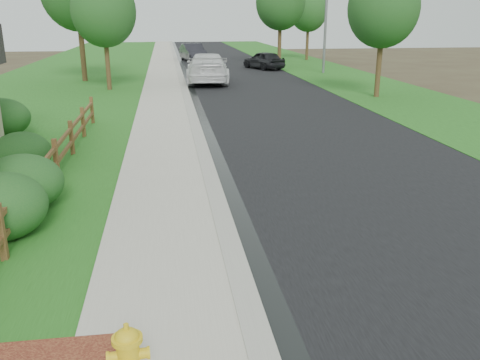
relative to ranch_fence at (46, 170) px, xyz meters
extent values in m
plane|color=#3C3021|center=(3.60, -6.40, -0.62)|extent=(120.00, 120.00, 0.00)
cube|color=black|center=(8.20, 28.60, -0.61)|extent=(8.00, 90.00, 0.02)
cube|color=gray|center=(4.00, 28.60, -0.56)|extent=(0.40, 90.00, 0.12)
cube|color=black|center=(4.35, 28.60, -0.60)|extent=(0.50, 90.00, 0.00)
cube|color=#ABA595|center=(2.70, 28.60, -0.57)|extent=(2.20, 90.00, 0.10)
cube|color=#1F5217|center=(0.80, 28.60, -0.59)|extent=(1.60, 90.00, 0.06)
cube|color=#1F5217|center=(-4.40, 28.60, -0.60)|extent=(9.00, 90.00, 0.04)
cube|color=#1F5217|center=(15.10, 28.60, -0.60)|extent=(6.00, 90.00, 0.04)
cube|color=#4F351A|center=(0.00, -3.60, -0.07)|extent=(0.12, 0.12, 1.10)
cube|color=#4F351A|center=(0.00, -1.20, -0.07)|extent=(0.12, 0.12, 1.10)
cube|color=#4F351A|center=(0.00, 1.20, -0.07)|extent=(0.12, 0.12, 1.10)
cube|color=#4F351A|center=(0.00, 3.60, -0.07)|extent=(0.12, 0.12, 1.10)
cube|color=#4F351A|center=(0.00, 6.00, -0.07)|extent=(0.12, 0.12, 1.10)
cube|color=#4F351A|center=(0.00, 8.40, -0.07)|extent=(0.12, 0.12, 1.10)
cube|color=#4F351A|center=(0.00, -2.40, -0.17)|extent=(0.08, 2.35, 0.10)
cube|color=#4F351A|center=(0.00, -2.40, 0.23)|extent=(0.08, 2.35, 0.10)
cube|color=#4F351A|center=(0.00, 0.00, -0.17)|extent=(0.08, 2.35, 0.10)
cube|color=#4F351A|center=(0.00, 0.00, 0.23)|extent=(0.08, 2.35, 0.10)
cube|color=#4F351A|center=(0.00, 2.40, -0.17)|extent=(0.08, 2.35, 0.10)
cube|color=#4F351A|center=(0.00, 2.40, 0.23)|extent=(0.08, 2.35, 0.10)
cube|color=#4F351A|center=(0.00, 4.80, -0.17)|extent=(0.08, 2.35, 0.10)
cube|color=#4F351A|center=(0.00, 4.80, 0.23)|extent=(0.08, 2.35, 0.10)
cube|color=#4F351A|center=(0.00, 7.20, -0.17)|extent=(0.08, 2.35, 0.10)
cube|color=#4F351A|center=(0.00, 7.20, 0.23)|extent=(0.08, 2.35, 0.10)
cylinder|color=yellow|center=(2.39, -7.25, 0.11)|extent=(0.35, 0.35, 0.06)
ellipsoid|color=yellow|center=(2.39, -7.25, 0.13)|extent=(0.28, 0.28, 0.21)
cylinder|color=yellow|center=(2.39, -7.25, 0.27)|extent=(0.06, 0.06, 0.08)
cylinder|color=yellow|center=(2.20, -7.26, -0.10)|extent=(0.15, 0.14, 0.13)
cylinder|color=yellow|center=(2.58, -7.23, -0.10)|extent=(0.15, 0.14, 0.13)
imported|color=silver|center=(5.60, 20.73, 0.33)|extent=(3.02, 6.55, 1.85)
imported|color=black|center=(10.80, 28.77, 0.11)|extent=(3.17, 4.46, 1.41)
imported|color=black|center=(5.60, 36.99, 0.21)|extent=(2.44, 5.09, 1.61)
cylinder|color=gray|center=(14.64, 25.10, 4.15)|extent=(0.19, 0.19, 9.53)
ellipsoid|color=#1B4C1D|center=(-0.30, -2.50, 0.03)|extent=(2.10, 2.10, 1.30)
ellipsoid|color=#1B4C1D|center=(-0.30, -1.01, 0.01)|extent=(2.06, 2.06, 1.26)
ellipsoid|color=#1B4C1D|center=(-1.04, 1.93, -0.05)|extent=(2.04, 2.04, 1.14)
ellipsoid|color=#1B4C1D|center=(-2.90, 6.54, 0.08)|extent=(2.40, 2.40, 1.39)
cylinder|color=#352616|center=(-0.30, 18.21, 1.29)|extent=(0.26, 0.26, 3.82)
ellipsoid|color=#1B4C1D|center=(-0.30, 18.21, 3.75)|extent=(3.57, 3.57, 3.93)
cylinder|color=#352616|center=(13.95, 13.42, 1.34)|extent=(0.27, 0.27, 3.92)
ellipsoid|color=#1B4C1D|center=(13.95, 13.42, 3.87)|extent=(3.59, 3.59, 3.95)
cylinder|color=#352616|center=(-2.30, 22.68, 1.84)|extent=(0.34, 0.34, 4.92)
cylinder|color=#352616|center=(12.60, 31.16, 1.64)|extent=(0.31, 0.31, 4.52)
ellipsoid|color=#1B4C1D|center=(12.60, 31.16, 4.54)|extent=(4.09, 4.09, 4.49)
cylinder|color=#352616|center=(16.53, 36.62, 1.37)|extent=(0.27, 0.27, 3.97)
ellipsoid|color=#1B4C1D|center=(16.53, 36.62, 3.92)|extent=(3.50, 3.50, 3.86)
camera|label=1|loc=(2.94, -12.19, 3.53)|focal=38.00mm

